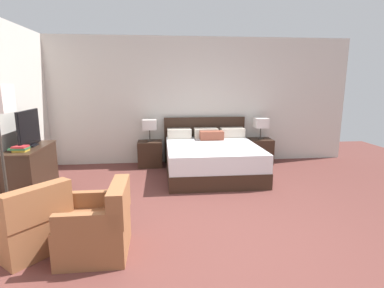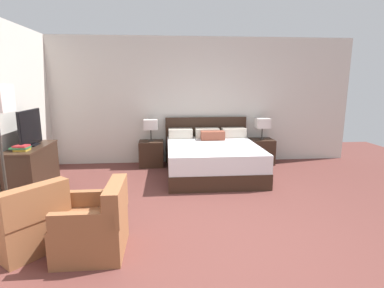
# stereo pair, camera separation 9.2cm
# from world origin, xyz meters

# --- Properties ---
(ground_plane) EXTENTS (11.03, 11.03, 0.00)m
(ground_plane) POSITION_xyz_m (0.00, 0.00, 0.00)
(ground_plane) COLOR brown
(wall_back) EXTENTS (7.23, 0.06, 2.74)m
(wall_back) POSITION_xyz_m (0.00, 3.71, 1.37)
(wall_back) COLOR beige
(wall_back) RESTS_ON ground
(bed) EXTENTS (1.80, 1.98, 1.02)m
(bed) POSITION_xyz_m (0.34, 2.70, 0.33)
(bed) COLOR #332116
(bed) RESTS_ON ground
(nightstand_left) EXTENTS (0.51, 0.45, 0.54)m
(nightstand_left) POSITION_xyz_m (-0.88, 3.39, 0.27)
(nightstand_left) COLOR #332116
(nightstand_left) RESTS_ON ground
(nightstand_right) EXTENTS (0.51, 0.45, 0.54)m
(nightstand_right) POSITION_xyz_m (1.55, 3.39, 0.27)
(nightstand_right) COLOR #332116
(nightstand_right) RESTS_ON ground
(table_lamp_left) EXTENTS (0.29, 0.29, 0.47)m
(table_lamp_left) POSITION_xyz_m (-0.88, 3.39, 0.90)
(table_lamp_left) COLOR #332D28
(table_lamp_left) RESTS_ON nightstand_left
(table_lamp_right) EXTENTS (0.29, 0.29, 0.47)m
(table_lamp_right) POSITION_xyz_m (1.55, 3.39, 0.90)
(table_lamp_right) COLOR #332D28
(table_lamp_right) RESTS_ON nightstand_right
(dresser) EXTENTS (0.47, 1.15, 0.76)m
(dresser) POSITION_xyz_m (-2.75, 2.00, 0.39)
(dresser) COLOR #332116
(dresser) RESTS_ON ground
(tv) EXTENTS (0.18, 0.76, 0.59)m
(tv) POSITION_xyz_m (-2.75, 2.07, 1.05)
(tv) COLOR black
(tv) RESTS_ON dresser
(book_red_cover) EXTENTS (0.20, 0.18, 0.03)m
(book_red_cover) POSITION_xyz_m (-2.74, 1.69, 0.78)
(book_red_cover) COLOR gold
(book_red_cover) RESTS_ON dresser
(book_blue_cover) EXTENTS (0.25, 0.20, 0.03)m
(book_blue_cover) POSITION_xyz_m (-2.76, 1.69, 0.81)
(book_blue_cover) COLOR #2D7042
(book_blue_cover) RESTS_ON book_red_cover
(book_small_top) EXTENTS (0.21, 0.19, 0.03)m
(book_small_top) POSITION_xyz_m (-2.74, 1.69, 0.83)
(book_small_top) COLOR #B7282D
(book_small_top) RESTS_ON book_blue_cover
(armchair_by_window) EXTENTS (0.97, 0.97, 0.76)m
(armchair_by_window) POSITION_xyz_m (-2.06, 0.19, 0.28)
(armchair_by_window) COLOR #935B38
(armchair_by_window) RESTS_ON ground
(armchair_companion) EXTENTS (0.69, 0.68, 0.76)m
(armchair_companion) POSITION_xyz_m (-1.31, 0.05, 0.28)
(armchair_companion) COLOR #935B38
(armchair_companion) RESTS_ON ground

